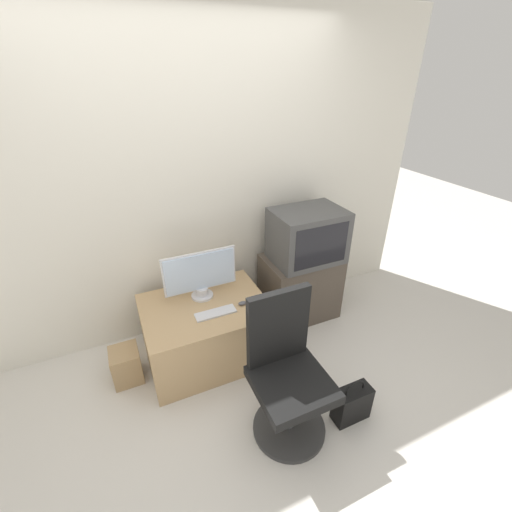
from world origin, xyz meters
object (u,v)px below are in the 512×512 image
main_monitor (200,275)px  mouse (242,303)px  cardboard_box_lower (126,365)px  handbag (352,403)px  keyboard (216,313)px  crt_tv (307,236)px  office_chair (287,376)px

main_monitor → mouse: 0.40m
cardboard_box_lower → handbag: bearing=-35.9°
main_monitor → handbag: (0.69, -1.11, -0.57)m
keyboard → cardboard_box_lower: (-0.69, 0.13, -0.37)m
crt_tv → cardboard_box_lower: (-1.64, -0.14, -0.71)m
keyboard → crt_tv: (0.95, 0.27, 0.34)m
keyboard → mouse: 0.23m
mouse → office_chair: size_ratio=0.07×
keyboard → cardboard_box_lower: size_ratio=1.12×
main_monitor → cardboard_box_lower: main_monitor is taller
cardboard_box_lower → handbag: handbag is taller
keyboard → cardboard_box_lower: bearing=169.2°
keyboard → crt_tv: 1.04m
office_chair → handbag: (0.43, -0.16, -0.29)m
office_chair → cardboard_box_lower: size_ratio=3.59×
keyboard → mouse: bearing=5.0°
keyboard → handbag: size_ratio=0.87×
main_monitor → handbag: main_monitor is taller
office_chair → handbag: bearing=-20.6°
crt_tv → office_chair: (-0.71, -0.96, -0.41)m
keyboard → office_chair: 0.73m
crt_tv → keyboard: bearing=-163.8°
mouse → handbag: bearing=-63.4°
cardboard_box_lower → office_chair: bearing=-41.5°
main_monitor → cardboard_box_lower: (-0.66, -0.13, -0.57)m
crt_tv → cardboard_box_lower: bearing=-175.0°
office_chair → cardboard_box_lower: 1.27m
main_monitor → keyboard: (0.03, -0.26, -0.20)m
mouse → cardboard_box_lower: 1.00m
crt_tv → office_chair: crt_tv is taller
crt_tv → cardboard_box_lower: crt_tv is taller
crt_tv → handbag: (-0.29, -1.12, -0.71)m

